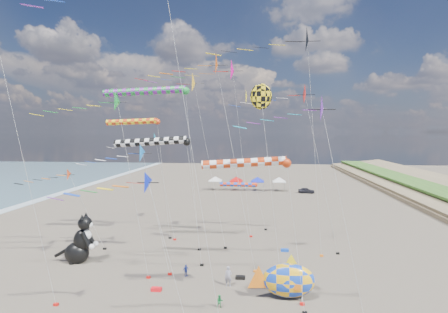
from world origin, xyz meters
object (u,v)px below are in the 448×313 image
child_blue (186,270)px  fish_inflatable (288,280)px  person_adult (228,276)px  parked_car (306,190)px  cat_inflatable (79,238)px  child_green (220,302)px

child_blue → fish_inflatable: bearing=-65.3°
fish_inflatable → child_blue: (-9.36, 3.58, -1.00)m
person_adult → parked_car: size_ratio=0.49×
cat_inflatable → person_adult: size_ratio=2.92×
cat_inflatable → child_blue: 12.38m
cat_inflatable → fish_inflatable: size_ratio=0.91×
cat_inflatable → parked_car: (29.48, 45.16, -2.01)m
child_blue → child_green: bearing=-99.8°
child_blue → parked_car: parked_car is taller
child_blue → person_adult: bearing=-67.0°
child_green → child_blue: size_ratio=0.94×
child_green → parked_car: 55.00m
cat_inflatable → child_green: size_ratio=4.91×
fish_inflatable → person_adult: (-5.11, 1.81, -0.67)m
person_adult → child_green: 3.98m
child_green → cat_inflatable: bearing=139.0°
person_adult → fish_inflatable: bearing=-16.1°
child_green → child_blue: bearing=110.6°
cat_inflatable → child_green: (15.90, -8.14, -2.10)m
person_adult → child_blue: person_adult is taller
person_adult → parked_car: person_adult is taller
cat_inflatable → fish_inflatable: 22.18m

